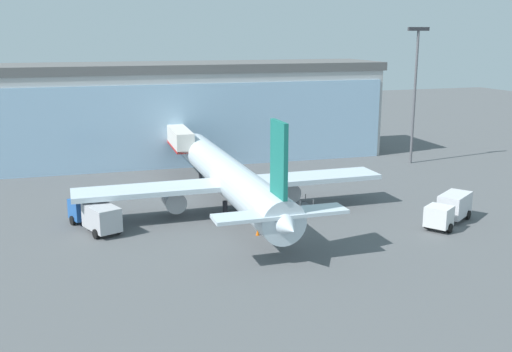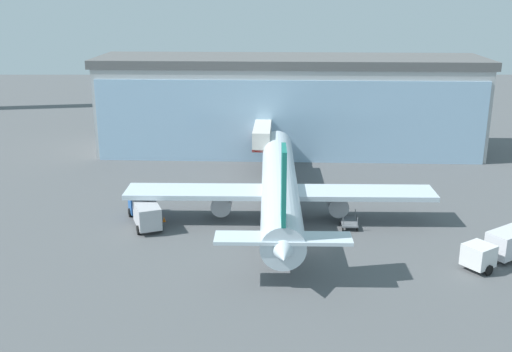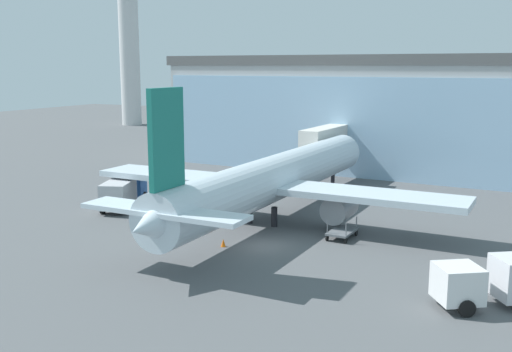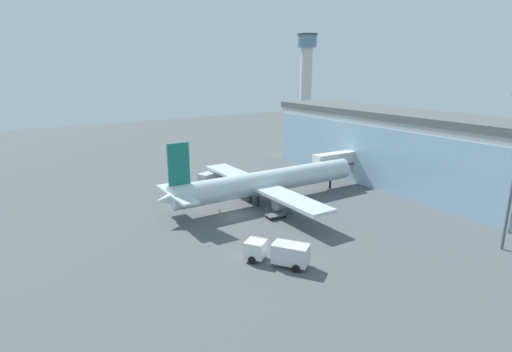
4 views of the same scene
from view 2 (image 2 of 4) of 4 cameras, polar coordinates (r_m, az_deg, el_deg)
ground at (r=57.32m, az=5.15°, el=-6.47°), size 240.00×240.00×0.00m
terminal_building at (r=88.75m, az=3.42°, el=6.80°), size 56.24×15.56×13.91m
jet_bridge at (r=80.42m, az=0.90°, el=4.08°), size 2.84×12.16×6.07m
airplane at (r=62.65m, az=2.50°, el=-0.98°), size 31.86×37.37×11.41m
catering_truck at (r=62.21m, az=-10.31°, el=-3.28°), size 4.61×7.61×2.65m
fuel_truck at (r=57.03m, az=22.37°, el=-6.30°), size 7.28×5.91×2.65m
baggage_cart at (r=61.63m, az=9.09°, el=-4.38°), size 1.74×2.88×1.50m
safety_cone_nose at (r=55.77m, az=2.85°, el=-6.81°), size 0.36×0.36×0.55m
safety_cone_wingtip at (r=63.04m, az=-8.51°, el=-4.07°), size 0.36×0.36×0.55m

